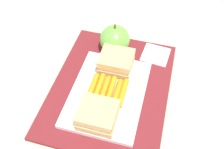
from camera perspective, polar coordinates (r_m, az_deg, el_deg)
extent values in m
plane|color=#B7AD99|center=(0.62, -0.30, -3.31)|extent=(2.40, 2.40, 0.00)
cube|color=maroon|center=(0.62, -0.30, -3.03)|extent=(0.36, 0.28, 0.01)
cube|color=white|center=(0.60, -0.95, -4.29)|extent=(0.23, 0.17, 0.01)
cube|color=tan|center=(0.54, -3.25, -9.90)|extent=(0.07, 0.08, 0.02)
cube|color=beige|center=(0.53, -3.31, -9.21)|extent=(0.07, 0.07, 0.01)
cube|color=tan|center=(0.52, -3.38, -8.50)|extent=(0.07, 0.08, 0.02)
cube|color=tan|center=(0.63, 0.97, 2.12)|extent=(0.07, 0.08, 0.02)
cube|color=beige|center=(0.62, 0.98, 2.92)|extent=(0.07, 0.07, 0.01)
cube|color=tan|center=(0.61, 1.00, 3.73)|extent=(0.07, 0.08, 0.02)
cylinder|color=orange|center=(0.58, 2.47, -4.28)|extent=(0.08, 0.01, 0.02)
cylinder|color=orange|center=(0.58, 1.15, -4.15)|extent=(0.08, 0.01, 0.02)
cylinder|color=orange|center=(0.58, -0.33, -3.68)|extent=(0.08, 0.01, 0.02)
cylinder|color=orange|center=(0.59, -1.69, -3.37)|extent=(0.08, 0.01, 0.02)
cylinder|color=orange|center=(0.59, -3.04, -2.94)|extent=(0.08, 0.01, 0.02)
cylinder|color=orange|center=(0.59, -4.48, -2.89)|extent=(0.08, 0.01, 0.02)
sphere|color=#66B742|center=(0.67, 0.66, 7.92)|extent=(0.08, 0.08, 0.08)
cylinder|color=brown|center=(0.64, 0.70, 10.88)|extent=(0.00, 0.00, 0.01)
cube|color=white|center=(0.69, 9.92, 4.48)|extent=(0.08, 0.08, 0.00)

